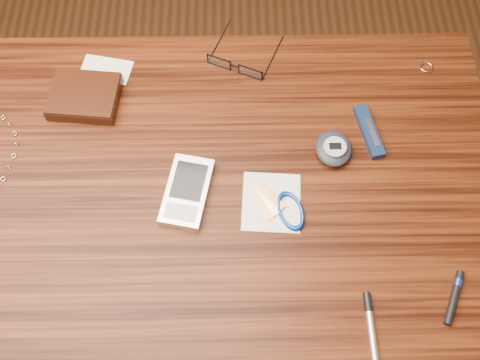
{
  "coord_description": "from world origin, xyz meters",
  "views": [
    {
      "loc": [
        0.06,
        -0.33,
        1.53
      ],
      "look_at": [
        0.07,
        0.04,
        0.76
      ],
      "focal_mm": 40.0,
      "sensor_mm": 36.0,
      "label": 1
    }
  ],
  "objects": [
    {
      "name": "notepad_keys",
      "position": [
        0.13,
        -0.0,
        0.75
      ],
      "size": [
        0.11,
        0.11,
        0.01
      ],
      "color": "silver",
      "rests_on": "desk"
    },
    {
      "name": "eyeglasses",
      "position": [
        0.06,
        0.27,
        0.76
      ],
      "size": [
        0.14,
        0.14,
        0.02
      ],
      "color": "black",
      "rests_on": "desk"
    },
    {
      "name": "gold_ring",
      "position": [
        0.41,
        0.27,
        0.75
      ],
      "size": [
        0.03,
        0.03,
        0.0
      ],
      "primitive_type": "torus",
      "rotation": [
        0.0,
        0.0,
        0.43
      ],
      "color": "tan",
      "rests_on": "desk"
    },
    {
      "name": "silver_pen",
      "position": [
        0.25,
        -0.2,
        0.76
      ],
      "size": [
        0.01,
        0.13,
        0.01
      ],
      "color": "silver",
      "rests_on": "desk"
    },
    {
      "name": "black_blue_pen",
      "position": [
        0.38,
        -0.15,
        0.76
      ],
      "size": [
        0.04,
        0.08,
        0.01
      ],
      "color": "black",
      "rests_on": "desk"
    },
    {
      "name": "ground",
      "position": [
        0.0,
        0.0,
        0.0
      ],
      "size": [
        3.8,
        3.8,
        0.0
      ],
      "primitive_type": "plane",
      "color": "#472814",
      "rests_on": "ground"
    },
    {
      "name": "wallet_and_card",
      "position": [
        -0.2,
        0.21,
        0.76
      ],
      "size": [
        0.14,
        0.16,
        0.03
      ],
      "color": "black",
      "rests_on": "desk"
    },
    {
      "name": "desk",
      "position": [
        0.0,
        0.0,
        0.65
      ],
      "size": [
        1.0,
        0.7,
        0.75
      ],
      "color": "#3B1809",
      "rests_on": "ground"
    },
    {
      "name": "pda_phone",
      "position": [
        -0.02,
        0.02,
        0.76
      ],
      "size": [
        0.09,
        0.13,
        0.02
      ],
      "color": "silver",
      "rests_on": "desk"
    },
    {
      "name": "pocket_knife",
      "position": [
        0.29,
        0.13,
        0.76
      ],
      "size": [
        0.04,
        0.1,
        0.01
      ],
      "color": "#0C1C3D",
      "rests_on": "desk"
    },
    {
      "name": "pedometer",
      "position": [
        0.22,
        0.1,
        0.76
      ],
      "size": [
        0.06,
        0.07,
        0.03
      ],
      "color": "black",
      "rests_on": "desk"
    }
  ]
}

